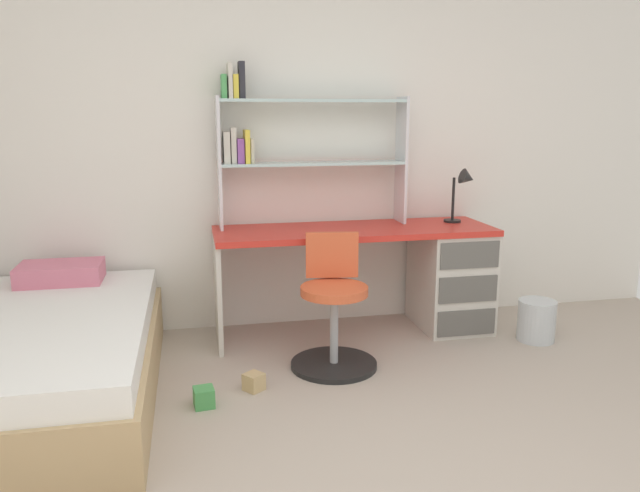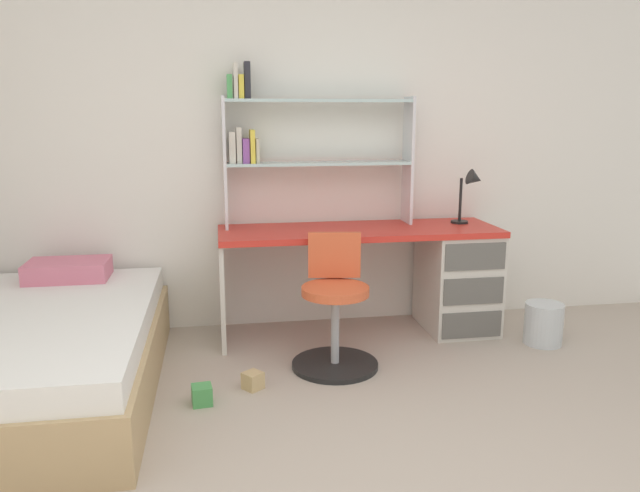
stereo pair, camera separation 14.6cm
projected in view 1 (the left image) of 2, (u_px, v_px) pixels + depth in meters
The scene contains 9 objects.
room_shell at pixel (103, 169), 2.76m from camera, with size 5.52×6.18×2.51m.
desk at pixel (423, 270), 4.32m from camera, with size 1.88×0.59×0.74m.
bookshelf_hutch at pixel (289, 137), 4.12m from camera, with size 1.28×0.22×1.08m.
desk_lamp at pixel (464, 187), 4.31m from camera, with size 0.20×0.17×0.38m.
swivel_chair at pixel (334, 315), 3.69m from camera, with size 0.52×0.52×0.79m.
bed_platform at pixel (39, 359), 3.25m from camera, with size 1.18×1.94×0.58m.
waste_bin at pixel (536, 320), 4.14m from camera, with size 0.25×0.25×0.28m, color silver.
toy_block_green_0 at pixel (204, 397), 3.21m from camera, with size 0.10×0.10×0.10m, color #479E51.
toy_block_natural_2 at pixel (254, 382), 3.41m from camera, with size 0.10×0.10×0.10m, color tan.
Camera 1 is at (-0.83, -1.68, 1.50)m, focal length 34.66 mm.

